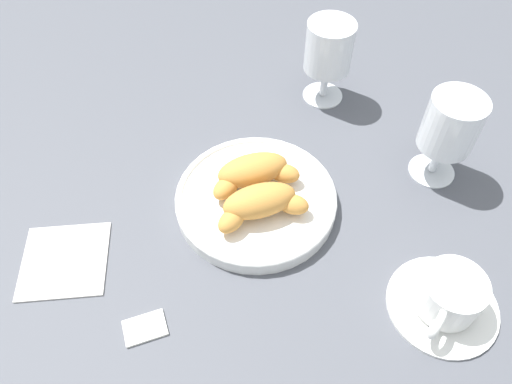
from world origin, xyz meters
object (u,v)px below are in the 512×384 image
object	(u,v)px
pastry_plate	(256,199)
croissant_small	(260,203)
coffee_cup_near	(448,298)
juice_glass_right	(329,51)
sugar_packet	(145,327)
folded_napkin	(64,260)
juice_glass_left	(451,126)
croissant_large	(253,172)

from	to	relation	value
pastry_plate	croissant_small	world-z (taller)	croissant_small
coffee_cup_near	juice_glass_right	bearing A→B (deg)	-87.27
sugar_packet	folded_napkin	world-z (taller)	sugar_packet
coffee_cup_near	folded_napkin	size ratio (longest dim) A/B	1.24
juice_glass_left	juice_glass_right	distance (m)	0.23
croissant_small	folded_napkin	bearing A→B (deg)	0.14
pastry_plate	juice_glass_left	size ratio (longest dim) A/B	1.62
pastry_plate	sugar_packet	distance (m)	0.23
pastry_plate	coffee_cup_near	bearing A→B (deg)	132.07
croissant_small	coffee_cup_near	bearing A→B (deg)	136.93
croissant_large	juice_glass_left	size ratio (longest dim) A/B	0.98
croissant_large	croissant_small	distance (m)	0.05
coffee_cup_near	juice_glass_right	xyz separation A→B (m)	(0.02, -0.41, 0.07)
sugar_packet	juice_glass_left	bearing A→B (deg)	-167.32
croissant_small	juice_glass_right	bearing A→B (deg)	-125.83
folded_napkin	sugar_packet	bearing A→B (deg)	128.60
folded_napkin	coffee_cup_near	bearing A→B (deg)	158.88
pastry_plate	folded_napkin	world-z (taller)	pastry_plate
croissant_small	coffee_cup_near	xyz separation A→B (m)	(-0.19, 0.17, -0.02)
croissant_small	folded_napkin	world-z (taller)	croissant_small
coffee_cup_near	folded_napkin	distance (m)	0.48
croissant_large	juice_glass_right	size ratio (longest dim) A/B	0.98
croissant_small	juice_glass_left	distance (m)	0.28
sugar_packet	croissant_large	bearing A→B (deg)	-141.00
croissant_small	folded_napkin	xyz separation A→B (m)	(0.26, 0.00, -0.04)
sugar_packet	folded_napkin	size ratio (longest dim) A/B	0.45
pastry_plate	croissant_small	bearing A→B (deg)	87.06
coffee_cup_near	sugar_packet	bearing A→B (deg)	-9.04
croissant_small	coffee_cup_near	distance (m)	0.26
croissant_large	juice_glass_left	world-z (taller)	juice_glass_left
pastry_plate	croissant_large	xyz separation A→B (m)	(-0.00, -0.02, 0.03)
pastry_plate	coffee_cup_near	size ratio (longest dim) A/B	1.67
folded_napkin	pastry_plate	bearing A→B (deg)	-173.28
pastry_plate	juice_glass_right	size ratio (longest dim) A/B	1.62
coffee_cup_near	sugar_packet	size ratio (longest dim) A/B	2.72
croissant_small	croissant_large	bearing A→B (deg)	-93.77
coffee_cup_near	sugar_packet	xyz separation A→B (m)	(0.36, -0.06, -0.02)
juice_glass_left	folded_napkin	distance (m)	0.55
juice_glass_right	sugar_packet	bearing A→B (deg)	46.03
croissant_small	juice_glass_right	world-z (taller)	juice_glass_right
croissant_small	coffee_cup_near	world-z (taller)	croissant_small
sugar_packet	folded_napkin	bearing A→B (deg)	-57.25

